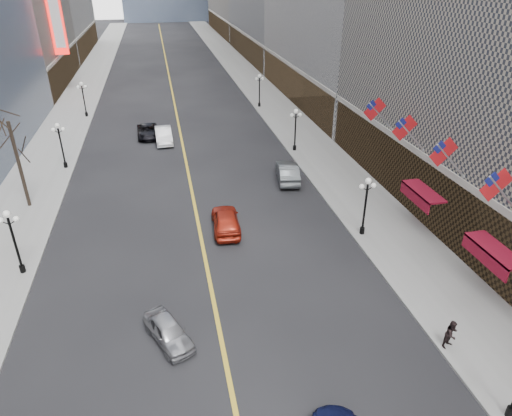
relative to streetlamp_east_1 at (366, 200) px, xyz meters
name	(u,v)px	position (x,y,z in m)	size (l,w,h in m)	color
sidewalk_east	(268,99)	(2.20, 40.00, -2.83)	(6.00, 230.00, 0.15)	gray
sidewalk_west	(74,110)	(-25.80, 40.00, -2.83)	(6.00, 230.00, 0.15)	gray
lane_line	(172,89)	(-11.80, 50.00, -2.89)	(0.25, 200.00, 0.02)	gold
streetlamp_east_1	(366,200)	(0.00, 0.00, 0.00)	(1.26, 0.44, 4.52)	black
streetlamp_east_2	(295,125)	(0.00, 18.00, 0.00)	(1.26, 0.44, 4.52)	black
streetlamp_east_3	(259,87)	(0.00, 36.00, 0.00)	(1.26, 0.44, 4.52)	black
streetlamp_west_1	(13,236)	(-23.60, 0.00, 0.00)	(1.26, 0.44, 4.52)	black
streetlamp_west_2	(61,141)	(-23.60, 18.00, 0.00)	(1.26, 0.44, 4.52)	black
streetlamp_west_3	(83,96)	(-23.60, 36.00, 0.00)	(1.26, 0.44, 4.52)	black
flag_2	(498,187)	(3.51, -8.00, 4.39)	(2.87, 0.12, 2.87)	#B2B2B7
flag_3	(445,154)	(3.51, -3.00, 4.39)	(2.87, 0.12, 2.87)	#B2B2B7
flag_4	(406,130)	(3.51, 2.00, 4.39)	(2.87, 0.12, 2.87)	#B2B2B7
flag_5	(376,111)	(3.51, 7.00, 4.39)	(2.87, 0.12, 2.87)	#B2B2B7
awning_b	(492,252)	(4.30, -8.00, 0.18)	(1.40, 4.00, 0.93)	maroon
awning_c	(421,193)	(4.30, 0.00, 0.18)	(1.40, 4.00, 0.93)	maroon
theatre_marquee	(55,12)	(-27.68, 50.00, 9.10)	(2.00, 0.55, 12.00)	red
tree_west_far	(12,135)	(-25.30, 10.00, 3.34)	(3.60, 3.60, 7.92)	#2D231C
car_nb_near	(168,331)	(-14.53, -8.08, -2.24)	(1.55, 3.86, 1.32)	gray
car_nb_mid	(164,135)	(-13.80, 23.86, -2.06)	(1.78, 5.11, 1.68)	silver
car_nb_far	(148,131)	(-15.59, 26.12, -2.19)	(2.35, 5.10, 1.42)	black
car_sb_mid	(226,220)	(-9.80, 2.86, -2.05)	(2.00, 4.98, 1.70)	#9F2111
car_sb_far	(288,172)	(-2.80, 10.73, -2.04)	(1.82, 5.23, 1.72)	#52575A
ped_east_walk	(452,334)	(-0.20, -11.64, -1.94)	(0.79, 0.43, 1.63)	black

